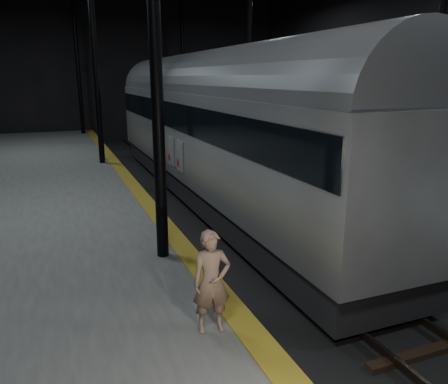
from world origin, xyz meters
TOP-DOWN VIEW (x-y plane):
  - ground at (0.00, 0.00)m, footprint 44.00×44.00m
  - platform_left at (-7.50, 0.00)m, footprint 9.00×43.80m
  - platform_right at (7.50, 0.00)m, footprint 9.00×43.80m
  - tactile_strip at (-3.25, 0.00)m, footprint 0.50×43.80m
  - track at (0.00, 0.00)m, footprint 2.40×43.00m
  - train at (-0.00, 3.29)m, footprint 3.24×21.67m
  - woman at (-3.80, -7.26)m, footprint 0.65×0.47m

SIDE VIEW (x-z plane):
  - ground at x=0.00m, z-range 0.00..0.00m
  - track at x=0.00m, z-range -0.05..0.19m
  - platform_left at x=-7.50m, z-range 0.00..1.00m
  - platform_right at x=7.50m, z-range 0.00..1.00m
  - tactile_strip at x=-3.25m, z-range 1.00..1.01m
  - woman at x=-3.80m, z-range 1.00..2.67m
  - train at x=0.00m, z-range 0.34..6.13m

